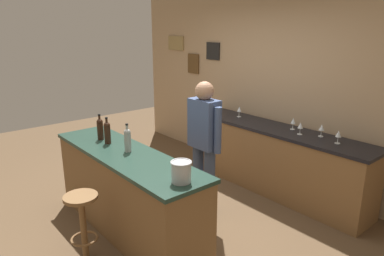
{
  "coord_description": "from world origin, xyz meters",
  "views": [
    {
      "loc": [
        3.13,
        -2.12,
        2.21
      ],
      "look_at": [
        0.08,
        0.45,
        1.05
      ],
      "focal_mm": 33.16,
      "sensor_mm": 36.0,
      "label": 1
    }
  ],
  "objects_px": {
    "bar_stool": "(82,216)",
    "bartender": "(204,141)",
    "wine_bottle_b": "(107,132)",
    "wine_glass_a": "(239,110)",
    "ice_bucket": "(181,171)",
    "wine_bottle_a": "(100,128)",
    "wine_glass_e": "(338,134)",
    "wine_bottle_c": "(128,139)",
    "wine_glass_c": "(300,126)",
    "wine_glass_d": "(322,128)",
    "wine_glass_b": "(293,121)"
  },
  "relations": [
    {
      "from": "bar_stool",
      "to": "bartender",
      "type": "bearing_deg",
      "value": 85.77
    },
    {
      "from": "wine_bottle_b",
      "to": "wine_glass_a",
      "type": "bearing_deg",
      "value": 87.95
    },
    {
      "from": "wine_bottle_b",
      "to": "ice_bucket",
      "type": "bearing_deg",
      "value": -0.18
    },
    {
      "from": "bartender",
      "to": "wine_bottle_a",
      "type": "distance_m",
      "value": 1.22
    },
    {
      "from": "wine_bottle_b",
      "to": "wine_glass_e",
      "type": "bearing_deg",
      "value": 51.1
    },
    {
      "from": "wine_bottle_c",
      "to": "wine_glass_a",
      "type": "height_order",
      "value": "wine_bottle_c"
    },
    {
      "from": "wine_bottle_b",
      "to": "wine_glass_a",
      "type": "height_order",
      "value": "wine_bottle_b"
    },
    {
      "from": "wine_glass_c",
      "to": "wine_glass_e",
      "type": "distance_m",
      "value": 0.48
    },
    {
      "from": "wine_glass_a",
      "to": "wine_glass_e",
      "type": "height_order",
      "value": "same"
    },
    {
      "from": "wine_bottle_b",
      "to": "wine_glass_d",
      "type": "bearing_deg",
      "value": 57.09
    },
    {
      "from": "wine_glass_a",
      "to": "wine_bottle_a",
      "type": "bearing_deg",
      "value": -97.15
    },
    {
      "from": "wine_bottle_a",
      "to": "wine_glass_c",
      "type": "height_order",
      "value": "wine_bottle_a"
    },
    {
      "from": "wine_bottle_c",
      "to": "wine_bottle_b",
      "type": "bearing_deg",
      "value": -174.41
    },
    {
      "from": "wine_glass_c",
      "to": "ice_bucket",
      "type": "bearing_deg",
      "value": -85.12
    },
    {
      "from": "wine_glass_c",
      "to": "wine_glass_d",
      "type": "height_order",
      "value": "same"
    },
    {
      "from": "wine_glass_b",
      "to": "ice_bucket",
      "type": "bearing_deg",
      "value": -80.49
    },
    {
      "from": "wine_bottle_c",
      "to": "ice_bucket",
      "type": "bearing_deg",
      "value": -2.48
    },
    {
      "from": "wine_glass_c",
      "to": "bartender",
      "type": "bearing_deg",
      "value": -113.28
    },
    {
      "from": "wine_glass_b",
      "to": "wine_glass_e",
      "type": "height_order",
      "value": "same"
    },
    {
      "from": "ice_bucket",
      "to": "wine_glass_a",
      "type": "relative_size",
      "value": 1.21
    },
    {
      "from": "bar_stool",
      "to": "wine_glass_c",
      "type": "distance_m",
      "value": 2.74
    },
    {
      "from": "wine_bottle_c",
      "to": "wine_glass_c",
      "type": "height_order",
      "value": "wine_bottle_c"
    },
    {
      "from": "wine_bottle_b",
      "to": "wine_glass_b",
      "type": "xyz_separation_m",
      "value": [
        0.98,
        2.14,
        -0.05
      ]
    },
    {
      "from": "wine_glass_b",
      "to": "wine_glass_d",
      "type": "xyz_separation_m",
      "value": [
        0.4,
        0.0,
        0.0
      ]
    },
    {
      "from": "bartender",
      "to": "wine_bottle_c",
      "type": "relative_size",
      "value": 5.29
    },
    {
      "from": "bar_stool",
      "to": "ice_bucket",
      "type": "distance_m",
      "value": 1.12
    },
    {
      "from": "wine_bottle_a",
      "to": "wine_glass_a",
      "type": "bearing_deg",
      "value": 82.85
    },
    {
      "from": "wine_bottle_b",
      "to": "wine_bottle_a",
      "type": "bearing_deg",
      "value": 178.53
    },
    {
      "from": "wine_glass_d",
      "to": "wine_glass_a",
      "type": "bearing_deg",
      "value": -178.17
    },
    {
      "from": "wine_bottle_a",
      "to": "wine_glass_b",
      "type": "xyz_separation_m",
      "value": [
        1.17,
        2.13,
        -0.05
      ]
    },
    {
      "from": "wine_bottle_b",
      "to": "wine_glass_c",
      "type": "relative_size",
      "value": 1.97
    },
    {
      "from": "bar_stool",
      "to": "wine_bottle_c",
      "type": "height_order",
      "value": "wine_bottle_c"
    },
    {
      "from": "wine_bottle_b",
      "to": "ice_bucket",
      "type": "height_order",
      "value": "wine_bottle_b"
    },
    {
      "from": "wine_glass_b",
      "to": "wine_glass_c",
      "type": "distance_m",
      "value": 0.22
    },
    {
      "from": "wine_glass_e",
      "to": "bartender",
      "type": "bearing_deg",
      "value": -129.61
    },
    {
      "from": "wine_bottle_c",
      "to": "wine_glass_b",
      "type": "xyz_separation_m",
      "value": [
        0.6,
        2.1,
        -0.05
      ]
    },
    {
      "from": "bartender",
      "to": "wine_bottle_a",
      "type": "relative_size",
      "value": 5.29
    },
    {
      "from": "ice_bucket",
      "to": "wine_glass_e",
      "type": "relative_size",
      "value": 1.21
    },
    {
      "from": "wine_bottle_b",
      "to": "wine_glass_c",
      "type": "xyz_separation_m",
      "value": [
        1.17,
        2.02,
        -0.05
      ]
    },
    {
      "from": "bartender",
      "to": "wine_glass_a",
      "type": "relative_size",
      "value": 10.45
    },
    {
      "from": "wine_glass_d",
      "to": "wine_glass_e",
      "type": "xyz_separation_m",
      "value": [
        0.27,
        -0.09,
        0.0
      ]
    },
    {
      "from": "wine_bottle_b",
      "to": "wine_glass_e",
      "type": "xyz_separation_m",
      "value": [
        1.65,
        2.05,
        -0.05
      ]
    },
    {
      "from": "wine_glass_a",
      "to": "wine_glass_b",
      "type": "bearing_deg",
      "value": 2.49
    },
    {
      "from": "wine_bottle_b",
      "to": "wine_glass_c",
      "type": "distance_m",
      "value": 2.34
    },
    {
      "from": "ice_bucket",
      "to": "wine_glass_c",
      "type": "xyz_separation_m",
      "value": [
        -0.17,
        2.02,
        -0.01
      ]
    },
    {
      "from": "bartender",
      "to": "wine_glass_e",
      "type": "relative_size",
      "value": 10.45
    },
    {
      "from": "wine_bottle_c",
      "to": "wine_glass_d",
      "type": "bearing_deg",
      "value": 64.49
    },
    {
      "from": "bartender",
      "to": "bar_stool",
      "type": "distance_m",
      "value": 1.53
    },
    {
      "from": "bartender",
      "to": "wine_bottle_c",
      "type": "bearing_deg",
      "value": -109.31
    },
    {
      "from": "ice_bucket",
      "to": "wine_glass_e",
      "type": "bearing_deg",
      "value": 81.42
    }
  ]
}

